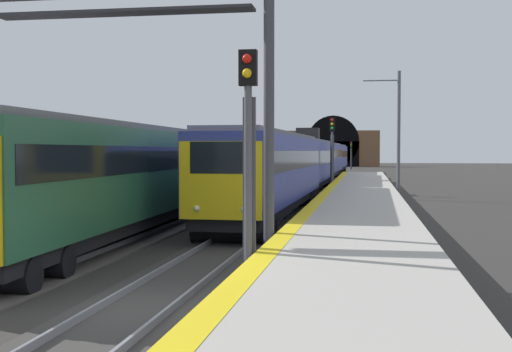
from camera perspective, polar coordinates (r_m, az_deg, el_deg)
ground_plane at (r=13.49m, az=-10.02°, el=-11.38°), size 320.00×320.00×0.00m
platform_right at (r=12.65m, az=7.89°, el=-9.96°), size 112.00×3.97×1.00m
platform_right_edge_strip at (r=12.71m, az=-0.01°, el=-7.56°), size 112.00×0.50×0.01m
track_main_line at (r=13.48m, az=-10.02°, el=-11.20°), size 160.00×2.65×0.21m
train_main_approaching at (r=60.66m, az=5.29°, el=1.35°), size 80.16×3.17×4.88m
train_adjacent_platform at (r=34.36m, az=-5.05°, el=0.80°), size 42.75×3.29×4.07m
railway_signal_near at (r=14.00m, az=-0.67°, el=1.89°), size 0.39×0.38×5.27m
railway_signal_mid at (r=48.77m, az=6.56°, el=2.43°), size 0.39×0.38×5.60m
railway_signal_far at (r=111.08m, az=8.18°, el=2.03°), size 0.39×0.38×4.72m
overhead_signal_gantry at (r=18.50m, az=-11.38°, el=10.05°), size 0.70×8.25×7.67m
tunnel_portal at (r=133.82m, az=6.67°, el=2.38°), size 2.36×18.31×10.26m
catenary_mast_far at (r=43.78m, az=12.11°, el=3.60°), size 0.22×2.40×8.29m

